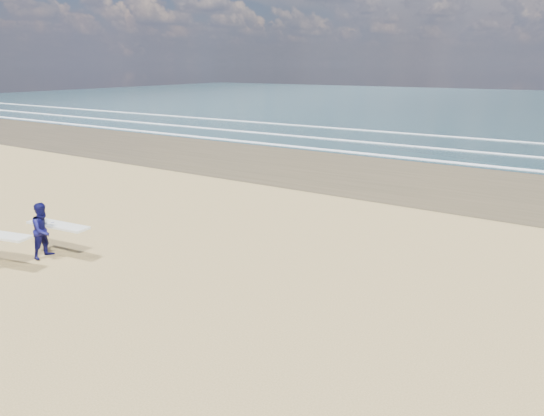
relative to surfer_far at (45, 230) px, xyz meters
The scene contains 1 object.
surfer_far is the anchor object (origin of this frame).
Camera 1 is at (12.77, -7.44, 5.75)m, focal length 32.00 mm.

